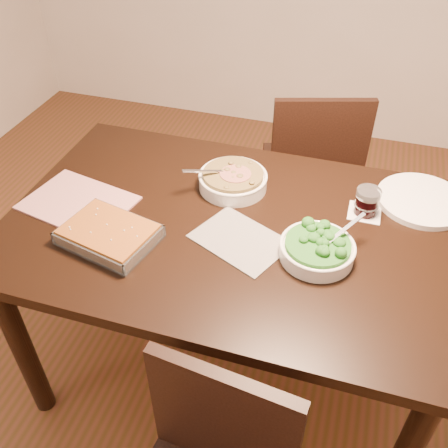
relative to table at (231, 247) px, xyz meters
name	(u,v)px	position (x,y,z in m)	size (l,w,h in m)	color
ground	(230,364)	(0.00, 0.00, -0.65)	(4.00, 4.00, 0.00)	#4C3315
table	(231,247)	(0.00, 0.00, 0.00)	(1.40, 0.90, 0.75)	black
magazine_a	(78,203)	(-0.51, -0.05, 0.10)	(0.34, 0.25, 0.01)	#AF323E
magazine_b	(240,240)	(0.05, -0.06, 0.10)	(0.27, 0.19, 0.00)	#27272F
coaster	(364,213)	(0.39, 0.18, 0.10)	(0.10, 0.10, 0.00)	white
stew_bowl	(233,180)	(-0.05, 0.19, 0.13)	(0.23, 0.23, 0.09)	white
broccoli_bowl	(317,249)	(0.27, -0.06, 0.13)	(0.22, 0.22, 0.09)	white
baking_dish	(109,234)	(-0.33, -0.18, 0.12)	(0.31, 0.25, 0.05)	silver
wine_tumbler	(367,201)	(0.39, 0.18, 0.14)	(0.08, 0.08, 0.09)	black
dinner_plate	(422,200)	(0.56, 0.29, 0.11)	(0.29, 0.29, 0.02)	white
chair_far	(312,166)	(0.15, 0.81, -0.17)	(0.51, 0.51, 0.86)	black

